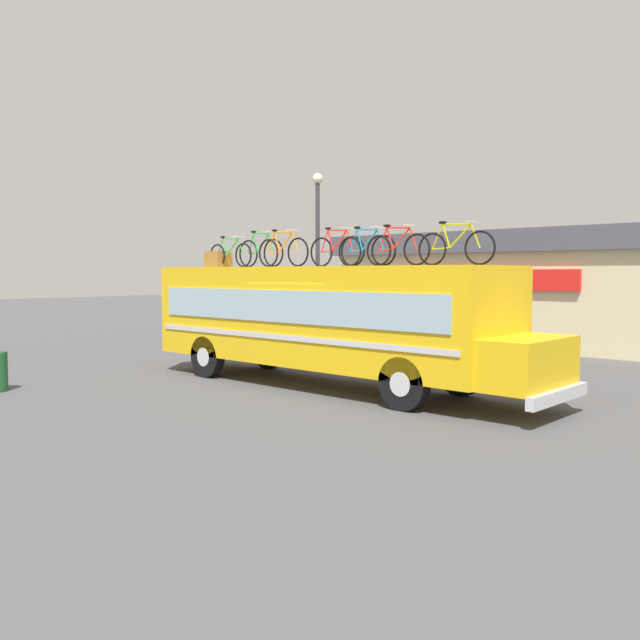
{
  "coord_description": "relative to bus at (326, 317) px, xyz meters",
  "views": [
    {
      "loc": [
        10.97,
        -11.83,
        2.72
      ],
      "look_at": [
        0.01,
        0.0,
        1.58
      ],
      "focal_mm": 37.7,
      "sensor_mm": 36.0,
      "label": 1
    }
  ],
  "objects": [
    {
      "name": "rooftop_bicycle_2",
      "position": [
        -2.35,
        0.02,
        1.61
      ],
      "size": [
        1.7,
        0.44,
        0.97
      ],
      "color": "black",
      "rests_on": "bus"
    },
    {
      "name": "rooftop_bicycle_3",
      "position": [
        -1.16,
        -0.32,
        1.6
      ],
      "size": [
        1.74,
        0.44,
        0.93
      ],
      "color": "black",
      "rests_on": "bus"
    },
    {
      "name": "rooftop_bicycle_5",
      "position": [
        1.23,
        -0.03,
        1.59
      ],
      "size": [
        1.65,
        0.44,
        0.91
      ],
      "color": "black",
      "rests_on": "bus"
    },
    {
      "name": "roadside_building",
      "position": [
        -1.61,
        12.89,
        0.52
      ],
      "size": [
        13.79,
        6.7,
        4.24
      ],
      "color": "beige",
      "rests_on": "ground"
    },
    {
      "name": "ground_plane",
      "position": [
        -0.22,
        -0.0,
        -1.65
      ],
      "size": [
        120.0,
        120.0,
        0.0
      ],
      "primitive_type": "plane",
      "color": "#4C4C4F"
    },
    {
      "name": "bus",
      "position": [
        0.0,
        0.0,
        0.0
      ],
      "size": [
        10.83,
        2.52,
        2.86
      ],
      "color": "yellow",
      "rests_on": "ground"
    },
    {
      "name": "rooftop_bicycle_1",
      "position": [
        -3.51,
        -0.04,
        1.57
      ],
      "size": [
        1.75,
        0.44,
        0.87
      ],
      "color": "black",
      "rests_on": "bus"
    },
    {
      "name": "luggage_bag_1",
      "position": [
        -4.12,
        0.04,
        1.43
      ],
      "size": [
        0.6,
        0.53,
        0.45
      ],
      "primitive_type": "cube",
      "color": "olive",
      "rests_on": "bus"
    },
    {
      "name": "rooftop_bicycle_7",
      "position": [
        3.53,
        -0.04,
        1.59
      ],
      "size": [
        1.78,
        0.44,
        0.91
      ],
      "color": "black",
      "rests_on": "bus"
    },
    {
      "name": "rooftop_bicycle_4",
      "position": [
        0.02,
        0.34,
        1.61
      ],
      "size": [
        1.73,
        0.44,
        0.96
      ],
      "color": "black",
      "rests_on": "bus"
    },
    {
      "name": "rooftop_bicycle_6",
      "position": [
        2.31,
        -0.34,
        1.58
      ],
      "size": [
        1.65,
        0.44,
        0.88
      ],
      "color": "black",
      "rests_on": "bus"
    },
    {
      "name": "street_lamp",
      "position": [
        -4.14,
        4.13,
        1.91
      ],
      "size": [
        0.34,
        0.34,
        5.91
      ],
      "color": "#38383D",
      "rests_on": "ground"
    }
  ]
}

